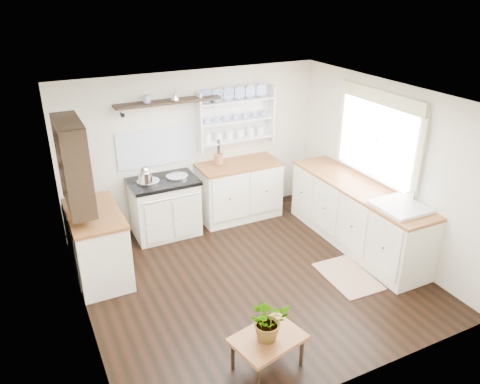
# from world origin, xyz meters

# --- Properties ---
(floor) EXTENTS (4.00, 3.80, 0.01)m
(floor) POSITION_xyz_m (0.00, 0.00, 0.00)
(floor) COLOR black
(floor) RESTS_ON ground
(wall_back) EXTENTS (4.00, 0.02, 2.30)m
(wall_back) POSITION_xyz_m (0.00, 1.90, 1.15)
(wall_back) COLOR beige
(wall_back) RESTS_ON ground
(wall_right) EXTENTS (0.02, 3.80, 2.30)m
(wall_right) POSITION_xyz_m (2.00, 0.00, 1.15)
(wall_right) COLOR beige
(wall_right) RESTS_ON ground
(wall_left) EXTENTS (0.02, 3.80, 2.30)m
(wall_left) POSITION_xyz_m (-2.00, 0.00, 1.15)
(wall_left) COLOR beige
(wall_left) RESTS_ON ground
(ceiling) EXTENTS (4.00, 3.80, 0.01)m
(ceiling) POSITION_xyz_m (0.00, 0.00, 2.30)
(ceiling) COLOR white
(ceiling) RESTS_ON wall_back
(window) EXTENTS (0.08, 1.55, 1.22)m
(window) POSITION_xyz_m (1.95, 0.15, 1.56)
(window) COLOR white
(window) RESTS_ON wall_right
(aga_cooker) EXTENTS (0.96, 0.67, 0.89)m
(aga_cooker) POSITION_xyz_m (-0.62, 1.57, 0.44)
(aga_cooker) COLOR beige
(aga_cooker) RESTS_ON floor
(back_cabinets) EXTENTS (1.27, 0.63, 0.90)m
(back_cabinets) POSITION_xyz_m (0.60, 1.60, 0.46)
(back_cabinets) COLOR white
(back_cabinets) RESTS_ON floor
(right_cabinets) EXTENTS (0.62, 2.43, 0.90)m
(right_cabinets) POSITION_xyz_m (1.70, 0.10, 0.46)
(right_cabinets) COLOR white
(right_cabinets) RESTS_ON floor
(belfast_sink) EXTENTS (0.55, 0.60, 0.45)m
(belfast_sink) POSITION_xyz_m (1.70, -0.65, 0.80)
(belfast_sink) COLOR white
(belfast_sink) RESTS_ON right_cabinets
(left_cabinets) EXTENTS (0.62, 1.13, 0.90)m
(left_cabinets) POSITION_xyz_m (-1.70, 0.90, 0.46)
(left_cabinets) COLOR white
(left_cabinets) RESTS_ON floor
(plate_rack) EXTENTS (1.20, 0.22, 0.90)m
(plate_rack) POSITION_xyz_m (0.65, 1.86, 1.56)
(plate_rack) COLOR white
(plate_rack) RESTS_ON wall_back
(high_shelf) EXTENTS (1.50, 0.29, 0.16)m
(high_shelf) POSITION_xyz_m (-0.40, 1.78, 1.91)
(high_shelf) COLOR black
(high_shelf) RESTS_ON wall_back
(left_shelving) EXTENTS (0.28, 0.80, 1.05)m
(left_shelving) POSITION_xyz_m (-1.84, 0.90, 1.55)
(left_shelving) COLOR black
(left_shelving) RESTS_ON wall_left
(kettle) EXTENTS (0.19, 0.19, 0.23)m
(kettle) POSITION_xyz_m (-0.90, 1.45, 1.04)
(kettle) COLOR silver
(kettle) RESTS_ON aga_cooker
(utensil_crock) EXTENTS (0.13, 0.13, 0.16)m
(utensil_crock) POSITION_xyz_m (0.30, 1.68, 0.99)
(utensil_crock) COLOR #9C5C39
(utensil_crock) RESTS_ON back_cabinets
(center_table) EXTENTS (0.75, 0.60, 0.36)m
(center_table) POSITION_xyz_m (-0.56, -1.40, 0.31)
(center_table) COLOR brown
(center_table) RESTS_ON floor
(potted_plant) EXTENTS (0.41, 0.36, 0.42)m
(potted_plant) POSITION_xyz_m (-0.56, -1.40, 0.57)
(potted_plant) COLOR #3F7233
(potted_plant) RESTS_ON center_table
(floor_rug) EXTENTS (0.58, 0.87, 0.02)m
(floor_rug) POSITION_xyz_m (1.10, -0.54, 0.01)
(floor_rug) COLOR #A0775D
(floor_rug) RESTS_ON floor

